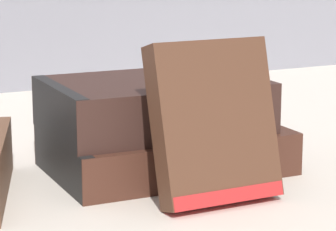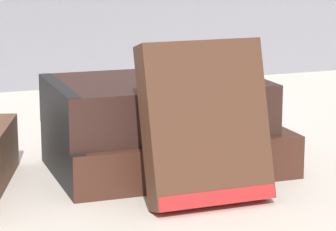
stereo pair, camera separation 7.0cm
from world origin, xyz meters
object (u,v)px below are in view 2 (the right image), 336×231
at_px(book_flat_top, 151,104).
at_px(book_leaning_front, 206,129).
at_px(book_flat_bottom, 162,150).
at_px(pocket_watch, 206,76).

xyz_separation_m(book_flat_top, book_leaning_front, (0.01, -0.11, -0.00)).
bearing_deg(book_flat_bottom, pocket_watch, -11.67).
bearing_deg(book_flat_top, pocket_watch, -15.55).
xyz_separation_m(book_flat_top, pocket_watch, (0.05, -0.02, 0.03)).
height_order(book_flat_bottom, book_leaning_front, book_leaning_front).
distance_m(book_flat_bottom, book_leaning_front, 0.11).
bearing_deg(book_leaning_front, pocket_watch, 66.27).
xyz_separation_m(book_flat_bottom, book_leaning_front, (-0.00, -0.10, 0.04)).
xyz_separation_m(book_leaning_front, pocket_watch, (0.04, 0.09, 0.03)).
bearing_deg(book_leaning_front, book_flat_bottom, 89.49).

